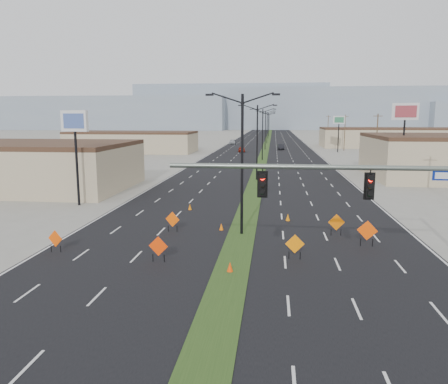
# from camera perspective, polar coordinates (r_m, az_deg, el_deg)

# --- Properties ---
(ground) EXTENTS (600.00, 600.00, 0.00)m
(ground) POSITION_cam_1_polar(r_m,az_deg,el_deg) (20.67, -0.20, -14.27)
(ground) COLOR gray
(ground) RESTS_ON ground
(road_surface) EXTENTS (25.00, 400.00, 0.02)m
(road_surface) POSITION_cam_1_polar(r_m,az_deg,el_deg) (119.07, 5.42, 5.66)
(road_surface) COLOR black
(road_surface) RESTS_ON ground
(median_strip) EXTENTS (2.00, 400.00, 0.04)m
(median_strip) POSITION_cam_1_polar(r_m,az_deg,el_deg) (119.07, 5.42, 5.66)
(median_strip) COLOR #244017
(median_strip) RESTS_ON ground
(building_sw_far) EXTENTS (30.00, 14.00, 4.50)m
(building_sw_far) POSITION_cam_1_polar(r_m,az_deg,el_deg) (109.41, -11.83, 6.32)
(building_sw_far) COLOR #C1AE8A
(building_sw_far) RESTS_ON ground
(building_se_far) EXTENTS (44.00, 16.00, 5.00)m
(building_se_far) POSITION_cam_1_polar(r_m,az_deg,el_deg) (133.77, 22.13, 6.51)
(building_se_far) COLOR #C1AE8A
(building_se_far) RESTS_ON ground
(mesa_west) EXTENTS (180.00, 50.00, 22.00)m
(mesa_west) POSITION_cam_1_polar(r_m,az_deg,el_deg) (322.78, -16.02, 9.84)
(mesa_west) COLOR #8694A7
(mesa_west) RESTS_ON ground
(mesa_center) EXTENTS (220.00, 50.00, 28.00)m
(mesa_center) POSITION_cam_1_polar(r_m,az_deg,el_deg) (321.03, 13.46, 10.49)
(mesa_center) COLOR #8694A7
(mesa_center) RESTS_ON ground
(mesa_backdrop) EXTENTS (140.00, 50.00, 32.00)m
(mesa_backdrop) POSITION_cam_1_polar(r_m,az_deg,el_deg) (340.36, 1.05, 11.03)
(mesa_backdrop) COLOR #8694A7
(mesa_backdrop) RESTS_ON ground
(signal_mast) EXTENTS (16.30, 0.60, 8.00)m
(signal_mast) POSITION_cam_1_polar(r_m,az_deg,el_deg) (22.00, 23.17, -0.52)
(signal_mast) COLOR slate
(signal_mast) RESTS_ON ground
(streetlight_0) EXTENTS (5.15, 0.24, 10.02)m
(streetlight_0) POSITION_cam_1_polar(r_m,az_deg,el_deg) (30.97, 2.38, 4.20)
(streetlight_0) COLOR black
(streetlight_0) RESTS_ON ground
(streetlight_1) EXTENTS (5.15, 0.24, 10.02)m
(streetlight_1) POSITION_cam_1_polar(r_m,az_deg,el_deg) (58.87, 4.35, 6.81)
(streetlight_1) COLOR black
(streetlight_1) RESTS_ON ground
(streetlight_2) EXTENTS (5.15, 0.24, 10.02)m
(streetlight_2) POSITION_cam_1_polar(r_m,az_deg,el_deg) (86.83, 5.06, 7.74)
(streetlight_2) COLOR black
(streetlight_2) RESTS_ON ground
(streetlight_3) EXTENTS (5.15, 0.24, 10.02)m
(streetlight_3) POSITION_cam_1_polar(r_m,az_deg,el_deg) (114.81, 5.42, 8.21)
(streetlight_3) COLOR black
(streetlight_3) RESTS_ON ground
(streetlight_4) EXTENTS (5.15, 0.24, 10.02)m
(streetlight_4) POSITION_cam_1_polar(r_m,az_deg,el_deg) (142.80, 5.64, 8.50)
(streetlight_4) COLOR black
(streetlight_4) RESTS_ON ground
(streetlight_5) EXTENTS (5.15, 0.24, 10.02)m
(streetlight_5) POSITION_cam_1_polar(r_m,az_deg,el_deg) (170.79, 5.79, 8.70)
(streetlight_5) COLOR black
(streetlight_5) RESTS_ON ground
(streetlight_6) EXTENTS (5.15, 0.24, 10.02)m
(streetlight_6) POSITION_cam_1_polar(r_m,az_deg,el_deg) (198.78, 5.90, 8.84)
(streetlight_6) COLOR black
(streetlight_6) RESTS_ON ground
(utility_pole_1) EXTENTS (1.60, 0.20, 9.00)m
(utility_pole_1) POSITION_cam_1_polar(r_m,az_deg,el_deg) (80.82, 19.31, 6.56)
(utility_pole_1) COLOR #4C3823
(utility_pole_1) RESTS_ON ground
(utility_pole_2) EXTENTS (1.60, 0.20, 9.00)m
(utility_pole_2) POSITION_cam_1_polar(r_m,az_deg,el_deg) (115.20, 15.49, 7.54)
(utility_pole_2) COLOR #4C3823
(utility_pole_2) RESTS_ON ground
(utility_pole_3) EXTENTS (1.60, 0.20, 9.00)m
(utility_pole_3) POSITION_cam_1_polar(r_m,az_deg,el_deg) (149.86, 13.42, 8.06)
(utility_pole_3) COLOR #4C3823
(utility_pole_3) RESTS_ON ground
(car_left) EXTENTS (1.97, 4.08, 1.34)m
(car_left) POSITION_cam_1_polar(r_m,az_deg,el_deg) (107.08, 2.32, 5.60)
(car_left) COLOR maroon
(car_left) RESTS_ON ground
(car_mid) EXTENTS (1.71, 4.45, 1.45)m
(car_mid) POSITION_cam_1_polar(r_m,az_deg,el_deg) (115.60, 7.43, 5.86)
(car_mid) COLOR black
(car_mid) RESTS_ON ground
(car_far) EXTENTS (1.91, 4.68, 1.36)m
(car_far) POSITION_cam_1_polar(r_m,az_deg,el_deg) (137.71, 1.09, 6.53)
(car_far) COLOR #A3A9AD
(car_far) RESTS_ON ground
(construction_sign_0) EXTENTS (1.05, 0.31, 1.43)m
(construction_sign_0) POSITION_cam_1_polar(r_m,az_deg,el_deg) (29.51, -21.17, -5.80)
(construction_sign_0) COLOR #E34504
(construction_sign_0) RESTS_ON ground
(construction_sign_1) EXTENTS (1.17, 0.17, 1.56)m
(construction_sign_1) POSITION_cam_1_polar(r_m,az_deg,el_deg) (25.99, -8.58, -7.13)
(construction_sign_1) COLOR #F93A05
(construction_sign_1) RESTS_ON ground
(construction_sign_2) EXTENTS (1.11, 0.36, 1.53)m
(construction_sign_2) POSITION_cam_1_polar(r_m,az_deg,el_deg) (32.55, -6.75, -3.67)
(construction_sign_2) COLOR #F65205
(construction_sign_2) RESTS_ON ground
(construction_sign_3) EXTENTS (1.19, 0.15, 1.59)m
(construction_sign_3) POSITION_cam_1_polar(r_m,az_deg,el_deg) (32.31, 14.47, -3.95)
(construction_sign_3) COLOR #DC6204
(construction_sign_3) RESTS_ON ground
(construction_sign_4) EXTENTS (1.15, 0.11, 1.53)m
(construction_sign_4) POSITION_cam_1_polar(r_m,az_deg,el_deg) (26.53, 9.24, -6.83)
(construction_sign_4) COLOR orange
(construction_sign_4) RESTS_ON ground
(construction_sign_5) EXTENTS (1.29, 0.35, 1.75)m
(construction_sign_5) POSITION_cam_1_polar(r_m,az_deg,el_deg) (30.17, 18.20, -4.90)
(construction_sign_5) COLOR #FD4A05
(construction_sign_5) RESTS_ON ground
(cone_0) EXTENTS (0.46, 0.46, 0.60)m
(cone_0) POSITION_cam_1_polar(r_m,az_deg,el_deg) (24.28, 0.79, -9.78)
(cone_0) COLOR #FA4105
(cone_0) RESTS_ON ground
(cone_1) EXTENTS (0.37, 0.37, 0.54)m
(cone_1) POSITION_cam_1_polar(r_m,az_deg,el_deg) (32.94, -0.35, -4.56)
(cone_1) COLOR #EE6505
(cone_1) RESTS_ON ground
(cone_2) EXTENTS (0.44, 0.44, 0.60)m
(cone_2) POSITION_cam_1_polar(r_m,az_deg,el_deg) (36.24, 8.34, -3.29)
(cone_2) COLOR orange
(cone_2) RESTS_ON ground
(cone_3) EXTENTS (0.39, 0.39, 0.56)m
(cone_3) POSITION_cam_1_polar(r_m,az_deg,el_deg) (40.17, -4.48, -1.96)
(cone_3) COLOR orange
(cone_3) RESTS_ON ground
(pole_sign_west) EXTENTS (2.94, 1.12, 9.05)m
(pole_sign_west) POSITION_cam_1_polar(r_m,az_deg,el_deg) (43.78, -18.91, 7.85)
(pole_sign_west) COLOR black
(pole_sign_west) RESTS_ON ground
(pole_sign_east_near) EXTENTS (3.28, 1.43, 10.27)m
(pole_sign_east_near) POSITION_cam_1_polar(r_m,az_deg,el_deg) (63.65, 22.58, 9.04)
(pole_sign_east_near) COLOR black
(pole_sign_east_near) RESTS_ON ground
(pole_sign_east_far) EXTENTS (2.72, 1.52, 8.71)m
(pole_sign_east_far) POSITION_cam_1_polar(r_m,az_deg,el_deg) (109.96, 14.78, 8.73)
(pole_sign_east_far) COLOR black
(pole_sign_east_far) RESTS_ON ground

